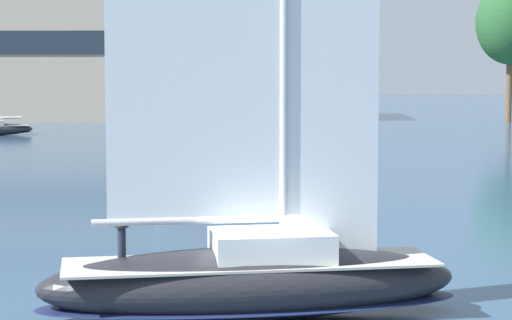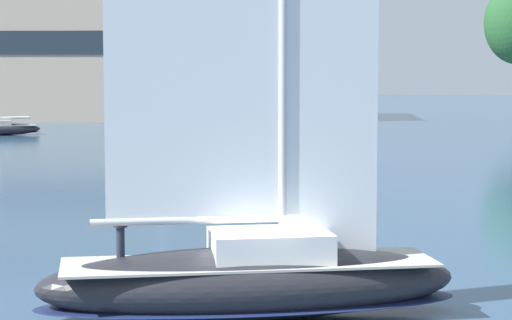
# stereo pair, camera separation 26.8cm
# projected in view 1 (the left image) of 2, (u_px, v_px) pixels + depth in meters

# --- Properties ---
(ground_plane) EXTENTS (400.00, 400.00, 0.00)m
(ground_plane) POSITION_uv_depth(u_px,v_px,m) (250.00, 318.00, 24.10)
(ground_plane) COLOR #2D4C6B
(waterfront_building) EXTENTS (38.89, 18.11, 16.66)m
(waterfront_building) POSITION_uv_depth(u_px,v_px,m) (125.00, 48.00, 116.93)
(waterfront_building) COLOR tan
(waterfront_building) RESTS_ON ground
(tree_shore_right) EXTENTS (7.62, 7.62, 15.68)m
(tree_shore_right) POSITION_uv_depth(u_px,v_px,m) (511.00, 23.00, 110.22)
(tree_shore_right) COLOR brown
(tree_shore_right) RESTS_ON ground
(sailboat_main) EXTENTS (10.66, 5.01, 14.13)m
(sailboat_main) POSITION_uv_depth(u_px,v_px,m) (251.00, 273.00, 24.00)
(sailboat_main) COLOR #232328
(sailboat_main) RESTS_ON ground
(sailboat_moored_near_marina) EXTENTS (3.69, 6.07, 8.10)m
(sailboat_moored_near_marina) POSITION_uv_depth(u_px,v_px,m) (159.00, 172.00, 52.44)
(sailboat_moored_near_marina) COLOR navy
(sailboat_moored_near_marina) RESTS_ON ground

